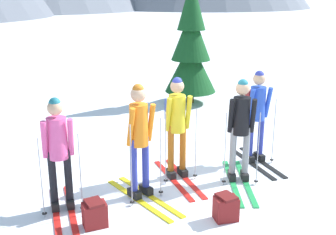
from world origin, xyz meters
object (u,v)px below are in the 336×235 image
skier_in_pink (58,148)px  skier_in_blue (257,111)px  pine_tree_near (191,47)px  backpack_on_snow_beside (95,214)px  backpack_on_snow_front (226,208)px  skier_in_orange (139,136)px  skier_in_black (241,125)px  skier_in_yellow (177,122)px

skier_in_pink → skier_in_blue: (3.67, 0.00, 0.03)m
pine_tree_near → backpack_on_snow_beside: (-4.69, -4.99, -1.40)m
skier_in_blue → pine_tree_near: 4.50m
skier_in_blue → backpack_on_snow_front: size_ratio=4.58×
skier_in_orange → backpack_on_snow_beside: size_ratio=4.77×
skier_in_black → skier_in_yellow: bearing=144.1°
skier_in_yellow → backpack_on_snow_beside: (-1.79, -0.83, -0.81)m
skier_in_orange → skier_in_yellow: (0.86, 0.35, -0.01)m
pine_tree_near → backpack_on_snow_beside: 6.99m
skier_in_pink → skier_in_orange: skier_in_orange is taller
skier_in_pink → skier_in_orange: bearing=-11.3°
skier_in_black → pine_tree_near: size_ratio=0.51×
backpack_on_snow_beside → skier_in_yellow: bearing=24.9°
skier_in_pink → backpack_on_snow_front: bearing=-37.2°
skier_in_blue → skier_in_pink: bearing=-180.0°
pine_tree_near → skier_in_yellow: bearing=-125.0°
skier_in_blue → backpack_on_snow_beside: (-3.42, -0.71, -0.80)m
skier_in_black → pine_tree_near: pine_tree_near is taller
skier_in_pink → skier_in_black: size_ratio=0.97×
backpack_on_snow_beside → pine_tree_near: bearing=46.7°
skier_in_pink → pine_tree_near: (4.94, 4.27, 0.63)m
skier_in_black → backpack_on_snow_front: bearing=-135.7°
skier_in_orange → backpack_on_snow_front: 1.65m
skier_in_orange → skier_in_yellow: skier_in_orange is taller
skier_in_orange → backpack_on_snow_beside: (-0.92, -0.48, -0.82)m
skier_in_pink → pine_tree_near: 6.56m
pine_tree_near → backpack_on_snow_front: (-3.02, -5.73, -1.40)m
skier_in_yellow → backpack_on_snow_front: bearing=-94.2°
skier_in_orange → skier_in_blue: skier_in_orange is taller
skier_in_pink → skier_in_black: skier_in_black is taller
skier_in_blue → backpack_on_snow_beside: bearing=-168.2°
skier_in_pink → backpack_on_snow_front: (1.92, -1.45, -0.77)m
pine_tree_near → backpack_on_snow_beside: pine_tree_near is taller
skier_in_black → skier_in_blue: bearing=33.0°
skier_in_pink → backpack_on_snow_beside: (0.25, -0.71, -0.77)m
backpack_on_snow_front → backpack_on_snow_beside: same height
skier_in_yellow → backpack_on_snow_beside: 2.13m
skier_in_orange → backpack_on_snow_beside: 1.32m
skier_in_orange → skier_in_yellow: bearing=22.3°
pine_tree_near → skier_in_blue: bearing=-106.5°
skier_in_orange → skier_in_blue: bearing=5.4°
skier_in_yellow → backpack_on_snow_beside: skier_in_yellow is taller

